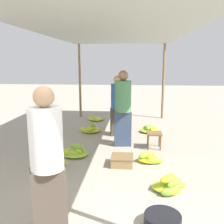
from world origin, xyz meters
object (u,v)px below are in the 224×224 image
at_px(basin_black, 162,221).
at_px(banana_pile_left_1, 90,129).
at_px(banana_pile_left_2, 75,152).
at_px(banana_pile_left_3, 95,119).
at_px(banana_pile_left_0, 50,166).
at_px(shopper_walking_far, 123,107).
at_px(banana_pile_right_1, 149,158).
at_px(banana_pile_right_0, 169,185).
at_px(crate_near, 122,161).
at_px(stool, 154,135).
at_px(shopper_walking_mid, 117,105).
at_px(vendor_foreground, 47,161).
at_px(banana_pile_right_2, 149,129).

bearing_deg(basin_black, banana_pile_left_1, 111.68).
bearing_deg(banana_pile_left_2, banana_pile_left_3, 91.67).
xyz_separation_m(banana_pile_left_0, shopper_walking_far, (1.27, 1.52, 0.84)).
distance_m(banana_pile_left_2, banana_pile_right_1, 1.56).
height_order(banana_pile_right_0, crate_near, banana_pile_right_0).
bearing_deg(stool, banana_pile_right_0, -87.23).
height_order(banana_pile_left_1, banana_pile_right_0, banana_pile_left_1).
relative_size(banana_pile_left_1, shopper_walking_mid, 0.38).
xyz_separation_m(banana_pile_left_1, shopper_walking_mid, (0.80, -0.23, 0.75)).
relative_size(banana_pile_left_0, crate_near, 1.30).
height_order(banana_pile_right_1, shopper_walking_far, shopper_walking_far).
relative_size(banana_pile_right_0, shopper_walking_far, 0.35).
xyz_separation_m(vendor_foreground, basin_black, (1.31, 0.22, -0.81)).
bearing_deg(vendor_foreground, shopper_walking_mid, 82.92).
xyz_separation_m(basin_black, banana_pile_right_2, (0.08, 4.20, -0.00)).
xyz_separation_m(banana_pile_left_3, shopper_walking_far, (1.07, -2.54, 0.86)).
bearing_deg(banana_pile_left_3, stool, -56.08).
bearing_deg(vendor_foreground, banana_pile_left_3, 93.80).
bearing_deg(basin_black, shopper_walking_mid, 101.98).
xyz_separation_m(stool, shopper_walking_far, (-0.73, 0.14, 0.62)).
xyz_separation_m(banana_pile_left_1, banana_pile_right_1, (1.56, -2.04, -0.00)).
bearing_deg(banana_pile_right_1, banana_pile_left_3, 115.07).
relative_size(banana_pile_right_0, shopper_walking_mid, 0.39).
bearing_deg(banana_pile_left_1, banana_pile_left_3, 93.20).
xyz_separation_m(banana_pile_left_2, banana_pile_right_1, (1.55, -0.19, 0.01)).
relative_size(stool, banana_pile_left_3, 0.65).
bearing_deg(banana_pile_left_0, banana_pile_left_1, 83.74).
height_order(banana_pile_left_1, shopper_walking_far, shopper_walking_far).
height_order(banana_pile_right_0, banana_pile_right_1, banana_pile_right_0).
bearing_deg(banana_pile_left_3, banana_pile_left_1, -86.80).
xyz_separation_m(stool, banana_pile_left_2, (-1.70, -0.65, -0.23)).
xyz_separation_m(vendor_foreground, banana_pile_right_2, (1.39, 4.42, -0.82)).
bearing_deg(banana_pile_right_2, crate_near, -105.38).
xyz_separation_m(vendor_foreground, shopper_walking_mid, (0.50, 4.04, -0.05)).
height_order(banana_pile_right_2, shopper_walking_far, shopper_walking_far).
height_order(banana_pile_left_0, crate_near, banana_pile_left_0).
xyz_separation_m(banana_pile_left_0, banana_pile_left_1, (0.28, 2.58, 0.00)).
bearing_deg(shopper_walking_far, crate_near, -87.81).
xyz_separation_m(basin_black, banana_pile_left_3, (-1.69, 5.53, -0.02)).
distance_m(vendor_foreground, banana_pile_right_0, 2.05).
bearing_deg(banana_pile_right_0, banana_pile_left_1, 119.93).
distance_m(basin_black, banana_pile_left_2, 2.72).
relative_size(banana_pile_left_3, shopper_walking_mid, 0.36).
height_order(stool, banana_pile_right_2, stool).
height_order(basin_black, shopper_walking_far, shopper_walking_far).
bearing_deg(stool, banana_pile_left_2, -159.12).
bearing_deg(vendor_foreground, banana_pile_left_0, 109.03).
bearing_deg(crate_near, banana_pile_left_2, 159.17).
xyz_separation_m(stool, shopper_walking_mid, (-0.92, 0.97, 0.53)).
relative_size(stool, shopper_walking_mid, 0.23).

